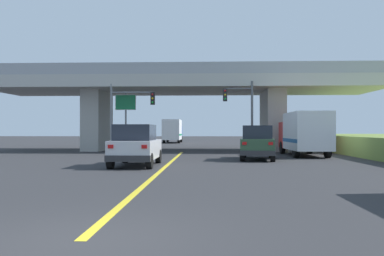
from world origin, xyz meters
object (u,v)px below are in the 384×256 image
(suv_crossing, at_px, (257,143))
(traffic_signal_nearside, at_px, (242,107))
(semi_truck_distant, at_px, (173,131))
(box_truck, at_px, (304,133))
(suv_lead, at_px, (136,145))
(traffic_signal_farside, at_px, (127,109))
(highway_sign, at_px, (126,108))

(suv_crossing, relative_size, traffic_signal_nearside, 0.83)
(semi_truck_distant, bearing_deg, box_truck, -67.45)
(suv_lead, relative_size, traffic_signal_nearside, 0.79)
(traffic_signal_nearside, distance_m, semi_truck_distant, 25.90)
(suv_lead, bearing_deg, traffic_signal_farside, 104.05)
(suv_lead, distance_m, traffic_signal_farside, 11.47)
(box_truck, relative_size, semi_truck_distant, 0.89)
(traffic_signal_nearside, xyz_separation_m, highway_sign, (-9.22, 1.32, 0.05))
(suv_crossing, bearing_deg, box_truck, 51.90)
(box_truck, bearing_deg, semi_truck_distant, 112.55)
(highway_sign, distance_m, semi_truck_distant, 23.54)
(suv_lead, relative_size, semi_truck_distant, 0.59)
(suv_lead, xyz_separation_m, traffic_signal_nearside, (6.16, 10.79, 2.47))
(suv_lead, distance_m, traffic_signal_nearside, 12.67)
(suv_crossing, relative_size, box_truck, 0.69)
(suv_lead, height_order, box_truck, box_truck)
(suv_lead, height_order, suv_crossing, same)
(suv_lead, distance_m, highway_sign, 12.74)
(traffic_signal_nearside, bearing_deg, suv_crossing, -87.20)
(highway_sign, bearing_deg, box_truck, -17.55)
(suv_crossing, height_order, traffic_signal_nearside, traffic_signal_nearside)
(box_truck, distance_m, semi_truck_distant, 29.86)
(box_truck, bearing_deg, traffic_signal_farside, 167.13)
(traffic_signal_farside, bearing_deg, traffic_signal_nearside, -0.54)
(traffic_signal_nearside, relative_size, highway_sign, 1.15)
(suv_crossing, xyz_separation_m, highway_sign, (-9.53, 7.76, 2.51))
(box_truck, relative_size, highway_sign, 1.38)
(suv_lead, relative_size, box_truck, 0.66)
(suv_crossing, relative_size, semi_truck_distant, 0.62)
(traffic_signal_nearside, bearing_deg, box_truck, -35.80)
(suv_lead, relative_size, traffic_signal_farside, 0.82)
(traffic_signal_nearside, height_order, traffic_signal_farside, traffic_signal_nearside)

